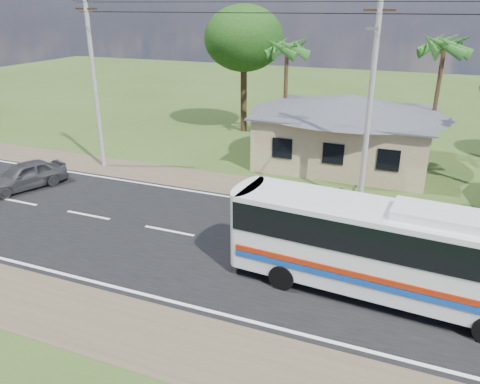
# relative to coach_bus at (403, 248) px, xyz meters

# --- Properties ---
(ground) EXTENTS (120.00, 120.00, 0.00)m
(ground) POSITION_rel_coach_bus_xyz_m (-5.45, 1.64, -2.04)
(ground) COLOR #2E4318
(ground) RESTS_ON ground
(road) EXTENTS (120.00, 16.00, 0.03)m
(road) POSITION_rel_coach_bus_xyz_m (-5.45, 1.64, -2.03)
(road) COLOR black
(road) RESTS_ON ground
(house) EXTENTS (12.40, 10.00, 5.00)m
(house) POSITION_rel_coach_bus_xyz_m (-4.45, 14.64, 0.61)
(house) COLOR tan
(house) RESTS_ON ground
(utility_poles) EXTENTS (32.80, 2.22, 11.00)m
(utility_poles) POSITION_rel_coach_bus_xyz_m (-2.79, 8.13, 3.73)
(utility_poles) COLOR #9E9E99
(utility_poles) RESTS_ON ground
(palm_mid) EXTENTS (2.80, 2.80, 8.20)m
(palm_mid) POSITION_rel_coach_bus_xyz_m (0.55, 17.14, 5.12)
(palm_mid) COLOR #47301E
(palm_mid) RESTS_ON ground
(palm_far) EXTENTS (2.80, 2.80, 7.70)m
(palm_far) POSITION_rel_coach_bus_xyz_m (-9.45, 17.64, 4.64)
(palm_far) COLOR #47301E
(palm_far) RESTS_ON ground
(tree_behind_house) EXTENTS (6.00, 6.00, 9.61)m
(tree_behind_house) POSITION_rel_coach_bus_xyz_m (-13.45, 19.64, 5.08)
(tree_behind_house) COLOR #47301E
(tree_behind_house) RESTS_ON ground
(coach_bus) EXTENTS (11.61, 3.24, 3.56)m
(coach_bus) POSITION_rel_coach_bus_xyz_m (0.00, 0.00, 0.00)
(coach_bus) COLOR silver
(coach_bus) RESTS_ON ground
(motorcycle) EXTENTS (1.81, 1.01, 0.90)m
(motorcycle) POSITION_rel_coach_bus_xyz_m (-3.23, 8.19, -1.58)
(motorcycle) COLOR black
(motorcycle) RESTS_ON ground
(small_car) EXTENTS (3.35, 4.79, 1.51)m
(small_car) POSITION_rel_coach_bus_xyz_m (-20.03, 3.33, -1.28)
(small_car) COLOR #2D2D2F
(small_car) RESTS_ON ground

